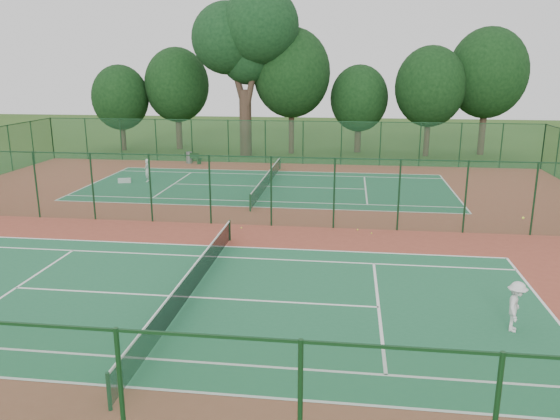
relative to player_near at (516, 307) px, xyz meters
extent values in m
plane|color=#2A4C17|center=(-10.33, 10.14, -0.80)|extent=(120.00, 120.00, 0.00)
cube|color=brown|center=(-10.33, 10.14, -0.79)|extent=(40.00, 36.00, 0.01)
cube|color=#1E613D|center=(-10.33, 1.14, -0.78)|extent=(23.77, 10.97, 0.01)
cube|color=#1C5B3B|center=(-10.33, 19.14, -0.78)|extent=(23.77, 10.97, 0.01)
cube|color=#18492A|center=(-10.33, 28.14, 0.95)|extent=(40.00, 0.02, 3.50)
cube|color=#13361D|center=(-10.33, 28.14, 2.66)|extent=(40.00, 0.05, 0.05)
cube|color=#1C5434|center=(-10.33, -7.86, 0.95)|extent=(40.00, 0.02, 3.50)
cube|color=#163D1E|center=(-10.33, -7.86, 2.66)|extent=(40.00, 0.05, 0.05)
cube|color=#184A2A|center=(-10.33, 10.14, 0.95)|extent=(40.00, 0.02, 3.50)
cube|color=#12321B|center=(-10.33, 10.14, 2.66)|extent=(40.00, 0.05, 0.05)
cylinder|color=#13351E|center=(-10.33, -5.26, -0.31)|extent=(0.10, 0.10, 0.97)
cylinder|color=#13351E|center=(-10.33, 7.54, -0.31)|extent=(0.10, 0.10, 0.97)
cube|color=black|center=(-10.33, 1.14, -0.31)|extent=(0.02, 12.80, 0.85)
cube|color=white|center=(-10.33, 1.14, 0.12)|extent=(0.04, 12.80, 0.06)
cylinder|color=#14391E|center=(-10.33, 12.74, -0.31)|extent=(0.10, 0.10, 0.97)
cylinder|color=#14391E|center=(-10.33, 25.54, -0.31)|extent=(0.10, 0.10, 0.97)
cube|color=black|center=(-10.33, 19.14, -0.31)|extent=(0.02, 12.80, 0.85)
cube|color=white|center=(-10.33, 19.14, 0.12)|extent=(0.04, 12.80, 0.06)
imported|color=silver|center=(0.00, 0.00, 0.00)|extent=(0.87, 1.14, 1.55)
imported|color=silver|center=(-18.76, 19.67, 0.01)|extent=(0.41, 0.59, 1.56)
cylinder|color=slate|center=(-18.04, 27.25, -0.32)|extent=(0.67, 0.67, 0.93)
cube|color=black|center=(-18.21, 27.39, -0.56)|extent=(0.24, 0.40, 0.45)
cube|color=black|center=(-17.13, 26.90, -0.56)|extent=(0.24, 0.40, 0.45)
cube|color=black|center=(-17.67, 27.15, -0.32)|extent=(1.53, 0.99, 0.05)
cube|color=black|center=(-17.75, 26.96, -0.09)|extent=(1.38, 0.66, 0.45)
cube|color=silver|center=(-20.18, 19.08, -0.63)|extent=(0.89, 0.53, 0.31)
sphere|color=#CEDE33|center=(-4.54, 9.85, -0.75)|extent=(0.08, 0.08, 0.08)
sphere|color=#B2CD2F|center=(-3.88, 9.38, -0.75)|extent=(0.07, 0.07, 0.07)
sphere|color=#CBD431|center=(-10.17, 9.46, -0.75)|extent=(0.07, 0.07, 0.07)
cylinder|color=#35261D|center=(-14.22, 31.99, 2.07)|extent=(1.05, 1.05, 5.74)
cylinder|color=#35261D|center=(-15.08, 32.28, 6.38)|extent=(1.94, 0.57, 5.71)
cylinder|color=#35261D|center=(-13.36, 31.80, 6.66)|extent=(1.82, 0.54, 6.19)
sphere|color=black|center=(-15.75, 32.28, 9.24)|extent=(6.12, 6.12, 6.12)
sphere|color=black|center=(-12.79, 31.80, 10.20)|extent=(6.50, 6.50, 6.50)
sphere|color=black|center=(-14.03, 32.76, 7.81)|extent=(4.97, 4.97, 4.97)
camera|label=1|loc=(-5.05, -15.66, 6.89)|focal=35.00mm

